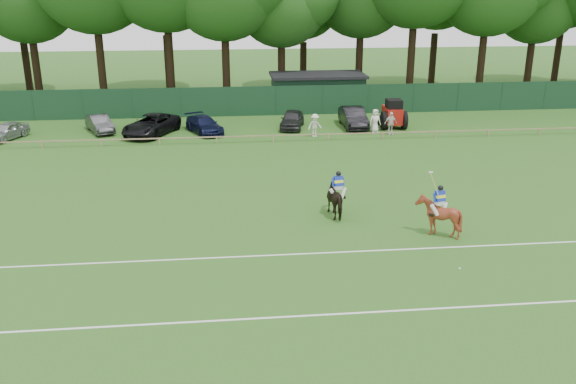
{
  "coord_description": "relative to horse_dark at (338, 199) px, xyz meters",
  "views": [
    {
      "loc": [
        -2.36,
        -24.26,
        10.96
      ],
      "look_at": [
        0.5,
        3.0,
        1.4
      ],
      "focal_mm": 38.0,
      "sensor_mm": 36.0,
      "label": 1
    }
  ],
  "objects": [
    {
      "name": "sedan_navy",
      "position": [
        -6.92,
        17.93,
        -0.24
      ],
      "size": [
        3.38,
        4.67,
        1.26
      ],
      "primitive_type": "imported",
      "rotation": [
        0.0,
        0.0,
        0.42
      ],
      "color": "#101534",
      "rests_on": "ground"
    },
    {
      "name": "suv_black",
      "position": [
        -10.83,
        17.78,
        -0.12
      ],
      "size": [
        4.51,
        5.96,
        1.51
      ],
      "primitive_type": "imported",
      "rotation": [
        0.0,
        0.0,
        -0.42
      ],
      "color": "black",
      "rests_on": "ground"
    },
    {
      "name": "spectator_mid",
      "position": [
        6.94,
        15.97,
        -0.01
      ],
      "size": [
        1.08,
        0.65,
        1.73
      ],
      "primitive_type": "imported",
      "rotation": [
        0.0,
        0.0,
        0.23
      ],
      "color": "silver",
      "rests_on": "ground"
    },
    {
      "name": "hatch_grey",
      "position": [
        -0.13,
        18.88,
        -0.18
      ],
      "size": [
        2.49,
        4.31,
        1.38
      ],
      "primitive_type": "imported",
      "rotation": [
        0.0,
        0.0,
        -0.22
      ],
      "color": "#2B2A2D",
      "rests_on": "ground"
    },
    {
      "name": "horse_dark",
      "position": [
        0.0,
        0.0,
        0.0
      ],
      "size": [
        1.28,
        2.19,
        1.74
      ],
      "primitive_type": "imported",
      "rotation": [
        0.0,
        0.0,
        3.32
      ],
      "color": "black",
      "rests_on": "ground"
    },
    {
      "name": "horse_chestnut",
      "position": [
        4.05,
        -2.87,
        0.06
      ],
      "size": [
        1.9,
        2.03,
        1.86
      ],
      "primitive_type": "imported",
      "rotation": [
        0.0,
        0.0,
        3.41
      ],
      "color": "maroon",
      "rests_on": "ground"
    },
    {
      "name": "pitch_lines",
      "position": [
        -2.97,
        -6.75,
        -0.86
      ],
      "size": [
        60.0,
        5.1,
        0.01
      ],
      "color": "silver",
      "rests_on": "ground"
    },
    {
      "name": "spectator_left",
      "position": [
        1.22,
        15.93,
        -0.02
      ],
      "size": [
        1.24,
        0.94,
        1.7
      ],
      "primitive_type": "imported",
      "rotation": [
        0.0,
        0.0,
        0.32
      ],
      "color": "silver",
      "rests_on": "ground"
    },
    {
      "name": "tree_row",
      "position": [
        -0.97,
        31.75,
        -0.87
      ],
      "size": [
        96.0,
        12.0,
        21.0
      ],
      "primitive_type": null,
      "color": "#26561C",
      "rests_on": "ground"
    },
    {
      "name": "estate_black",
      "position": [
        4.67,
        18.66,
        -0.09
      ],
      "size": [
        1.67,
        4.73,
        1.56
      ],
      "primitive_type": "imported",
      "rotation": [
        0.0,
        0.0,
        -0.01
      ],
      "color": "black",
      "rests_on": "ground"
    },
    {
      "name": "sedan_grey",
      "position": [
        -14.82,
        19.04,
        -0.22
      ],
      "size": [
        2.87,
        4.13,
        1.29
      ],
      "primitive_type": "imported",
      "rotation": [
        0.0,
        0.0,
        0.43
      ],
      "color": "#2E2E31",
      "rests_on": "ground"
    },
    {
      "name": "perimeter_fence",
      "position": [
        -2.97,
        23.75,
        0.38
      ],
      "size": [
        92.08,
        0.08,
        2.5
      ],
      "color": "#14351E",
      "rests_on": "ground"
    },
    {
      "name": "rider_dark",
      "position": [
        0.0,
        -0.01,
        0.77
      ],
      "size": [
        0.93,
        0.44,
        1.41
      ],
      "rotation": [
        0.0,
        0.0,
        3.32
      ],
      "color": "silver",
      "rests_on": "ground"
    },
    {
      "name": "utility_shed",
      "position": [
        3.03,
        26.75,
        0.67
      ],
      "size": [
        8.4,
        4.4,
        3.04
      ],
      "color": "#14331E",
      "rests_on": "ground"
    },
    {
      "name": "pitch_rail",
      "position": [
        -2.97,
        14.75,
        -0.42
      ],
      "size": [
        62.1,
        0.1,
        0.5
      ],
      "color": "#997F5B",
      "rests_on": "ground"
    },
    {
      "name": "sedan_silver",
      "position": [
        -21.11,
        17.47,
        -0.25
      ],
      "size": [
        2.76,
        3.92,
        1.24
      ],
      "primitive_type": "imported",
      "rotation": [
        0.0,
        0.0,
        -0.4
      ],
      "color": "#A1A3A5",
      "rests_on": "ground"
    },
    {
      "name": "rider_chestnut",
      "position": [
        4.05,
        -2.89,
        0.87
      ],
      "size": [
        0.98,
        0.51,
        2.05
      ],
      "rotation": [
        0.0,
        0.0,
        3.41
      ],
      "color": "silver",
      "rests_on": "ground"
    },
    {
      "name": "spectator_right",
      "position": [
        5.96,
        16.79,
        0.02
      ],
      "size": [
        0.95,
        0.7,
        1.78
      ],
      "primitive_type": "imported",
      "rotation": [
        0.0,
        0.0,
        0.17
      ],
      "color": "white",
      "rests_on": "ground"
    },
    {
      "name": "polo_ball",
      "position": [
        3.8,
        -6.37,
        -0.82
      ],
      "size": [
        0.09,
        0.09,
        0.09
      ],
      "primitive_type": "sphere",
      "color": "silver",
      "rests_on": "ground"
    },
    {
      "name": "tractor",
      "position": [
        7.66,
        18.1,
        0.21
      ],
      "size": [
        1.95,
        2.77,
        2.28
      ],
      "rotation": [
        0.0,
        0.0,
        -0.04
      ],
      "color": "#A1140E",
      "rests_on": "ground"
    },
    {
      "name": "ground",
      "position": [
        -2.97,
        -3.25,
        -0.87
      ],
      "size": [
        160.0,
        160.0,
        0.0
      ],
      "primitive_type": "plane",
      "color": "#1E4C14",
      "rests_on": "ground"
    }
  ]
}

